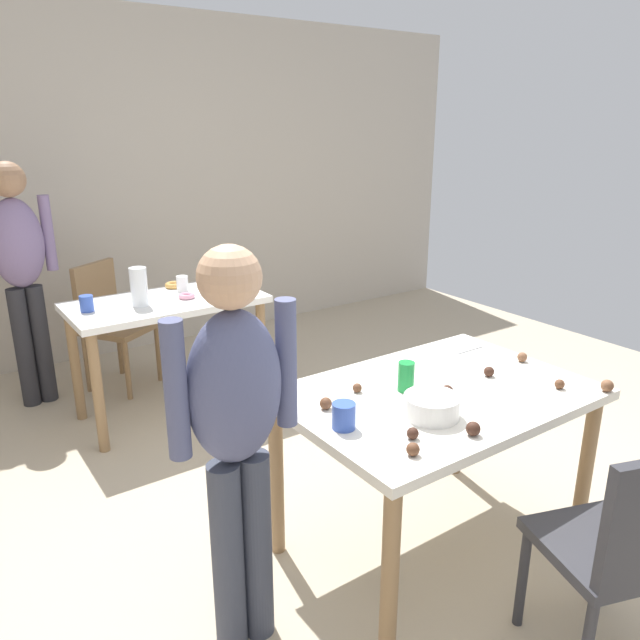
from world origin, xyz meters
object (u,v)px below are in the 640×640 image
Objects in this scene: dining_table_far at (167,318)px; mixing_bowl at (431,406)px; dining_table_near at (436,412)px; person_girl_near at (236,425)px; chair_near_table at (624,545)px; pitcher_far at (139,287)px; soda_can at (406,377)px; person_adult_far at (20,264)px; chair_far_table at (110,317)px.

mixing_bowl reaches higher than dining_table_far.
person_girl_near is (-0.89, 0.02, 0.20)m from dining_table_near.
pitcher_far is at bearing 103.24° from chair_near_table.
chair_near_table reaches higher than dining_table_near.
dining_table_far is at bearing 99.28° from soda_can.
person_girl_near reaches higher than mixing_bowl.
chair_far_table is at bearing -0.23° from person_adult_far.
soda_can is (0.97, -2.46, -0.13)m from person_adult_far.
dining_table_near is 0.91m from person_girl_near.
chair_near_table is at bearing -71.27° from person_adult_far.
mixing_bowl is at bearing -71.54° from person_adult_far.
chair_near_table is at bearing -76.76° from pitcher_far.
mixing_bowl is (0.90, -2.69, -0.15)m from person_adult_far.
soda_can is at bearing -79.27° from chair_far_table.
chair_near_table reaches higher than mixing_bowl.
person_girl_near is 1.86m from pitcher_far.
pitcher_far is at bearing -166.90° from dining_table_far.
mixing_bowl is at bearing -81.74° from chair_far_table.
person_girl_near is 7.03× the size of mixing_bowl.
dining_table_near is 1.40× the size of chair_far_table.
person_girl_near reaches higher than pitcher_far.
chair_far_table is at bearing 98.26° from mixing_bowl.
pitcher_far reaches higher than chair_near_table.
chair_far_table is 0.67m from person_adult_far.
person_adult_far is (-1.08, 2.54, 0.28)m from dining_table_near.
person_girl_near is 2.53m from person_adult_far.
person_adult_far is at bearing 179.77° from chair_far_table.
dining_table_far is 0.74× the size of person_adult_far.
soda_can is at bearing 3.86° from person_girl_near.
person_girl_near is 0.79m from soda_can.
pitcher_far is at bearing 101.02° from mixing_bowl.
person_adult_far is (-1.13, 3.33, 0.44)m from chair_near_table.
dining_table_far is 5.63× the size of mixing_bowl.
mixing_bowl is 0.90× the size of pitcher_far.
dining_table_near is at bearing -77.28° from chair_far_table.
pitcher_far reaches higher than soda_can.
dining_table_far is 2.72m from chair_near_table.
chair_near_table is 0.56× the size of person_adult_far.
dining_table_near is at bearing -72.82° from pitcher_far.
chair_near_table is 0.93m from soda_can.
chair_near_table is 2.74m from pitcher_far.
mixing_bowl is (-0.23, 0.64, 0.29)m from chair_near_table.
chair_near_table is 3.38m from chair_far_table.
chair_near_table is (0.45, -2.68, -0.13)m from dining_table_far.
chair_far_table reaches higher than mixing_bowl.
chair_far_table is (-0.17, 0.65, -0.13)m from dining_table_far.
pitcher_far is (-0.17, -0.04, 0.24)m from dining_table_far.
soda_can is (0.47, -2.46, 0.31)m from chair_far_table.
person_adult_far is 2.65m from soda_can.
chair_far_table is at bearing 102.72° from dining_table_near.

